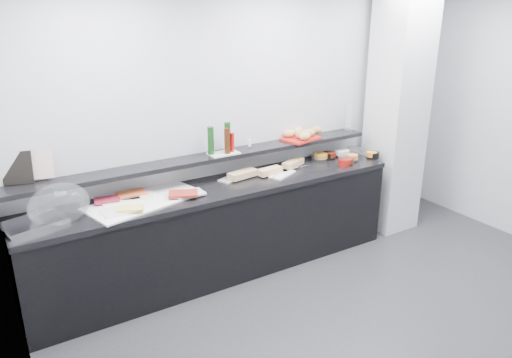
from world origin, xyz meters
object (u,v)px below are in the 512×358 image
sandwich_plate_mid (282,174)px  framed_print (17,168)px  cloche_base (33,223)px  bread_tray (301,139)px  condiment_tray (224,153)px  carafe (349,118)px

sandwich_plate_mid → framed_print: bearing=146.3°
cloche_base → sandwich_plate_mid: (2.27, -0.06, -0.01)m
sandwich_plate_mid → framed_print: framed_print is taller
bread_tray → cloche_base: bearing=171.2°
framed_print → condiment_tray: bearing=11.1°
cloche_base → carafe: carafe is taller
condiment_tray → carafe: size_ratio=0.94×
sandwich_plate_mid → bread_tray: 0.52m
sandwich_plate_mid → bread_tray: bread_tray is taller
framed_print → condiment_tray: framed_print is taller
cloche_base → bread_tray: (2.66, 0.18, 0.24)m
carafe → bread_tray: bearing=-179.1°
condiment_tray → framed_print: bearing=175.6°
bread_tray → carafe: bearing=-11.7°
bread_tray → carafe: size_ratio=1.27×
sandwich_plate_mid → carafe: size_ratio=1.02×
cloche_base → bread_tray: bread_tray is taller
framed_print → condiment_tray: 1.76m
framed_print → carafe: (3.32, -0.11, 0.02)m
cloche_base → framed_print: size_ratio=1.73×
condiment_tray → carafe: (1.57, 0.04, 0.14)m
sandwich_plate_mid → bread_tray: size_ratio=0.81×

